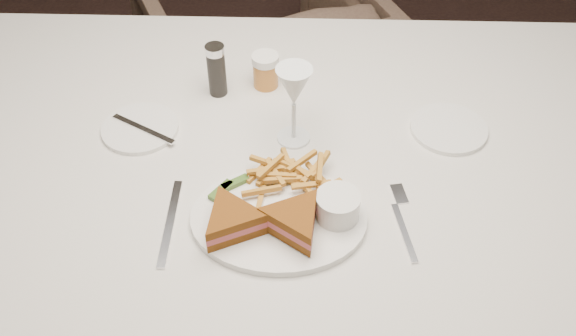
# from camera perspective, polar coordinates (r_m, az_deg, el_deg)

# --- Properties ---
(ground) EXTENTS (5.00, 5.00, 0.00)m
(ground) POSITION_cam_1_polar(r_m,az_deg,el_deg) (1.96, 3.57, -12.28)
(ground) COLOR black
(ground) RESTS_ON ground
(table) EXTENTS (1.78, 1.31, 0.75)m
(table) POSITION_cam_1_polar(r_m,az_deg,el_deg) (1.55, -0.20, -9.88)
(table) COLOR silver
(table) RESTS_ON ground
(chair_far) EXTENTS (0.86, 0.83, 0.72)m
(chair_far) POSITION_cam_1_polar(r_m,az_deg,el_deg) (2.22, -2.54, 9.69)
(chair_far) COLOR #47362C
(chair_far) RESTS_ON ground
(table_setting) EXTENTS (0.80, 0.65, 0.18)m
(table_setting) POSITION_cam_1_polar(r_m,az_deg,el_deg) (1.20, -0.58, -0.38)
(table_setting) COLOR white
(table_setting) RESTS_ON table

